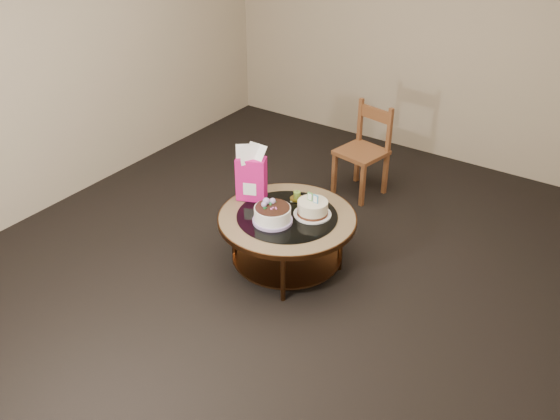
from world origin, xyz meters
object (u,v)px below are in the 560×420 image
Objects in this scene: decorated_cake at (272,215)px; cream_cake at (313,208)px; dining_chair at (364,150)px; gift_bag at (251,173)px; coffee_table at (287,225)px.

cream_cake is (0.19, 0.24, -0.00)m from decorated_cake.
decorated_cake is at bearing -77.06° from dining_chair.
gift_bag is at bearing -167.15° from cream_cake.
coffee_table is 1.23× the size of dining_chair.
dining_chair is (-0.05, 1.50, -0.09)m from decorated_cake.
decorated_cake is at bearing -52.92° from gift_bag.
decorated_cake is 1.04× the size of cream_cake.
coffee_table is at bearing -32.06° from gift_bag.
dining_chair is at bearing 91.88° from decorated_cake.
gift_bag reaches higher than decorated_cake.
coffee_table is at bearing -135.32° from cream_cake.
cream_cake is at bearing -68.27° from dining_chair.
gift_bag reaches higher than coffee_table.
coffee_table is 0.19m from decorated_cake.
cream_cake reaches higher than decorated_cake.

